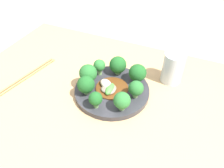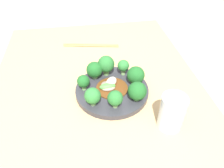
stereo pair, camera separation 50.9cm
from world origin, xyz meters
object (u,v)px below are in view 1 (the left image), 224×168
at_px(stirfry_center, 109,88).
at_px(chopsticks, 27,76).
at_px(plate, 112,91).
at_px(drinking_glass, 173,68).
at_px(broccoli_southwest, 86,85).
at_px(broccoli_south, 96,99).
at_px(broccoli_southeast, 122,101).
at_px(broccoli_east, 136,88).
at_px(broccoli_west, 88,74).
at_px(broccoli_northeast, 138,73).
at_px(broccoli_northwest, 99,66).
at_px(broccoli_north, 118,65).

distance_m(stirfry_center, chopsticks, 0.31).
bearing_deg(plate, drinking_glass, 41.15).
xyz_separation_m(broccoli_southwest, chopsticks, (-0.25, 0.00, -0.05)).
height_order(broccoli_south, broccoli_southeast, broccoli_southeast).
xyz_separation_m(broccoli_southeast, drinking_glass, (0.10, 0.21, 0.00)).
distance_m(plate, broccoli_east, 0.09).
bearing_deg(broccoli_south, broccoli_west, 129.41).
bearing_deg(broccoli_northeast, plate, -132.07).
xyz_separation_m(broccoli_west, broccoli_northwest, (0.01, 0.06, -0.01)).
relative_size(broccoli_west, broccoli_southeast, 1.21).
distance_m(broccoli_northeast, drinking_glass, 0.12).
xyz_separation_m(broccoli_west, chopsticks, (-0.23, -0.04, -0.06)).
height_order(broccoli_west, drinking_glass, drinking_glass).
height_order(broccoli_east, chopsticks, broccoli_east).
bearing_deg(broccoli_east, broccoli_southwest, -162.22).
distance_m(broccoli_north, broccoli_west, 0.11).
bearing_deg(broccoli_west, broccoli_northwest, 79.54).
xyz_separation_m(broccoli_northwest, broccoli_northeast, (0.13, 0.02, -0.00)).
xyz_separation_m(broccoli_northwest, chopsticks, (-0.24, -0.10, -0.05)).
distance_m(stirfry_center, drinking_glass, 0.23).
relative_size(broccoli_north, broccoli_northwest, 1.11).
xyz_separation_m(plate, stirfry_center, (-0.01, -0.01, 0.02)).
relative_size(plate, broccoli_northeast, 3.76).
xyz_separation_m(broccoli_west, broccoli_southeast, (0.14, -0.06, -0.01)).
bearing_deg(broccoli_west, broccoli_southwest, -71.20).
relative_size(broccoli_east, broccoli_northeast, 0.90).
bearing_deg(broccoli_west, chopsticks, -170.03).
height_order(broccoli_east, broccoli_south, broccoli_east).
relative_size(broccoli_south, drinking_glass, 0.51).
height_order(broccoli_north, broccoli_west, broccoli_west).
bearing_deg(broccoli_northwest, chopsticks, -157.58).
distance_m(broccoli_east, chopsticks, 0.40).
bearing_deg(stirfry_center, drinking_glass, 41.27).
distance_m(plate, broccoli_northwest, 0.10).
height_order(plate, broccoli_east, broccoli_east).
distance_m(plate, broccoli_north, 0.10).
height_order(broccoli_northwest, broccoli_southwest, broccoli_southwest).
distance_m(broccoli_north, stirfry_center, 0.09).
height_order(broccoli_north, chopsticks, broccoli_north).
bearing_deg(broccoli_northwest, broccoli_southwest, -87.98).
height_order(plate, broccoli_southeast, broccoli_southeast).
relative_size(broccoli_south, broccoli_northwest, 0.93).
xyz_separation_m(broccoli_north, stirfry_center, (0.01, -0.09, -0.03)).
relative_size(broccoli_east, broccoli_west, 0.80).
height_order(broccoli_east, broccoli_north, broccoli_north).
bearing_deg(broccoli_west, broccoli_south, -50.59).
height_order(broccoli_north, broccoli_northwest, broccoli_north).
relative_size(broccoli_east, drinking_glass, 0.54).
distance_m(broccoli_southeast, broccoli_northeast, 0.14).
bearing_deg(stirfry_center, broccoli_west, -178.64).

